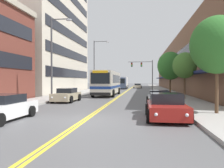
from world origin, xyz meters
TOP-DOWN VIEW (x-y plane):
  - ground_plane at (0.00, 37.00)m, footprint 240.00×240.00m
  - sidewalk_left at (-7.21, 37.00)m, footprint 3.41×106.00m
  - sidewalk_right at (7.21, 37.00)m, footprint 3.41×106.00m
  - centre_line at (0.00, 37.00)m, footprint 0.34×106.00m
  - office_tower_left at (-15.15, 25.50)m, footprint 12.08×22.56m
  - storefront_row_right at (13.14, 37.00)m, footprint 9.10×68.00m
  - city_bus at (-1.81, 19.15)m, footprint 2.85×10.95m
  - car_beige_parked_left_near at (-4.31, 9.36)m, footprint 1.98×4.38m
  - car_slate_blue_parked_left_mid at (-4.31, 29.65)m, footprint 2.03×4.88m
  - car_white_parked_left_far at (-4.26, -0.74)m, footprint 2.09×4.69m
  - car_red_parked_right_foreground at (4.27, 0.92)m, footprint 2.17×4.24m
  - car_silver_parked_right_mid at (4.45, 8.14)m, footprint 2.13×4.31m
  - car_champagne_moving_lead at (1.81, 49.03)m, footprint 2.19×4.88m
  - box_truck at (-1.98, 43.36)m, footprint 2.69×7.57m
  - traffic_signal_mast at (3.43, 36.56)m, footprint 5.31×0.38m
  - street_lamp_left_near at (-5.04, 8.09)m, footprint 2.02×0.28m
  - street_lamp_left_far at (-4.94, 26.16)m, footprint 2.75×0.28m
  - street_tree_right_near at (7.28, 2.28)m, footprint 3.06×3.06m
  - street_tree_right_mid at (7.36, 12.34)m, footprint 2.45×2.45m
  - street_tree_right_far at (7.14, 22.24)m, footprint 3.77×3.77m
  - fire_hydrant at (5.95, 6.74)m, footprint 0.28×0.20m

SIDE VIEW (x-z plane):
  - ground_plane at x=0.00m, z-range 0.00..0.00m
  - centre_line at x=0.00m, z-range 0.00..0.01m
  - sidewalk_left at x=-7.21m, z-range 0.00..0.17m
  - sidewalk_right at x=7.21m, z-range 0.00..0.17m
  - car_silver_parked_right_mid at x=4.45m, z-range -0.05..1.17m
  - fire_hydrant at x=5.95m, z-range 0.17..0.98m
  - car_champagne_moving_lead at x=1.81m, z-range -0.03..1.22m
  - car_beige_parked_left_near at x=-4.31m, z-range -0.04..1.29m
  - car_white_parked_left_far at x=-4.26m, z-range -0.04..1.30m
  - car_red_parked_right_foreground at x=4.27m, z-range -0.05..1.32m
  - car_slate_blue_parked_left_mid at x=-4.31m, z-range -0.04..1.34m
  - box_truck at x=-1.98m, z-range 0.07..3.11m
  - city_bus at x=-1.81m, z-range 0.21..3.50m
  - street_tree_right_mid at x=7.36m, z-range 1.22..6.06m
  - street_tree_right_near at x=7.28m, z-range 1.30..6.95m
  - street_tree_right_far at x=7.14m, z-range 1.18..7.36m
  - traffic_signal_mast at x=3.43m, z-range 1.35..7.83m
  - street_lamp_left_near at x=-5.04m, z-range 0.71..8.56m
  - storefront_row_right at x=13.14m, z-range 0.00..10.17m
  - street_lamp_left_far at x=-4.94m, z-range 0.83..9.83m
  - office_tower_left at x=-15.15m, z-range 0.00..29.71m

